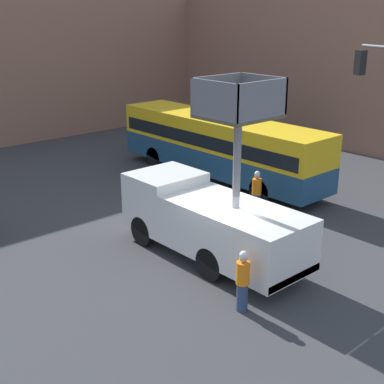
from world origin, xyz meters
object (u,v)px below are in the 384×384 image
(road_worker_near_truck, at_px, (243,281))
(road_worker_directing, at_px, (257,192))
(utility_truck, at_px, (210,217))
(city_bus, at_px, (219,143))

(road_worker_near_truck, relative_size, road_worker_directing, 1.00)
(road_worker_near_truck, distance_m, road_worker_directing, 7.54)
(utility_truck, bearing_deg, road_worker_directing, 22.12)
(road_worker_near_truck, height_order, road_worker_directing, road_worker_near_truck)
(utility_truck, xyz_separation_m, city_bus, (6.37, 6.07, 0.34))
(utility_truck, height_order, road_worker_directing, utility_truck)
(utility_truck, xyz_separation_m, road_worker_near_truck, (-1.62, -3.01, -0.56))
(city_bus, relative_size, road_worker_near_truck, 6.57)
(utility_truck, relative_size, city_bus, 0.58)
(city_bus, distance_m, road_worker_near_truck, 12.13)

